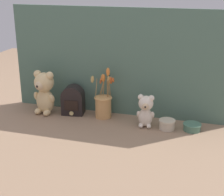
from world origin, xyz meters
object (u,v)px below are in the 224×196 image
at_px(teddy_bear_large, 44,92).
at_px(decorative_tin_tall, 192,127).
at_px(decorative_tin_short, 167,124).
at_px(vintage_radio, 73,100).
at_px(teddy_bear_medium, 146,110).
at_px(flower_vase, 103,104).

relative_size(teddy_bear_large, decorative_tin_tall, 2.71).
distance_m(teddy_bear_large, decorative_tin_tall, 1.04).
bearing_deg(teddy_bear_large, decorative_tin_short, -1.66).
height_order(vintage_radio, decorative_tin_tall, vintage_radio).
relative_size(teddy_bear_medium, decorative_tin_tall, 1.89).
distance_m(teddy_bear_medium, vintage_radio, 0.54).
bearing_deg(decorative_tin_short, flower_vase, 170.59).
bearing_deg(teddy_bear_medium, decorative_tin_tall, 4.41).
bearing_deg(vintage_radio, decorative_tin_short, -6.05).
xyz_separation_m(flower_vase, vintage_radio, (-0.22, -0.00, 0.00)).
bearing_deg(flower_vase, decorative_tin_short, -9.41).
bearing_deg(vintage_radio, decorative_tin_tall, -3.11).
height_order(flower_vase, decorative_tin_tall, flower_vase).
height_order(decorative_tin_tall, decorative_tin_short, decorative_tin_short).
height_order(vintage_radio, decorative_tin_short, vintage_radio).
bearing_deg(flower_vase, teddy_bear_large, -173.27).
xyz_separation_m(teddy_bear_medium, decorative_tin_short, (0.14, -0.00, -0.08)).
relative_size(vintage_radio, decorative_tin_tall, 1.82).
bearing_deg(decorative_tin_tall, vintage_radio, 176.89).
distance_m(teddy_bear_medium, decorative_tin_tall, 0.31).
height_order(teddy_bear_large, flower_vase, flower_vase).
distance_m(decorative_tin_tall, decorative_tin_short, 0.16).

